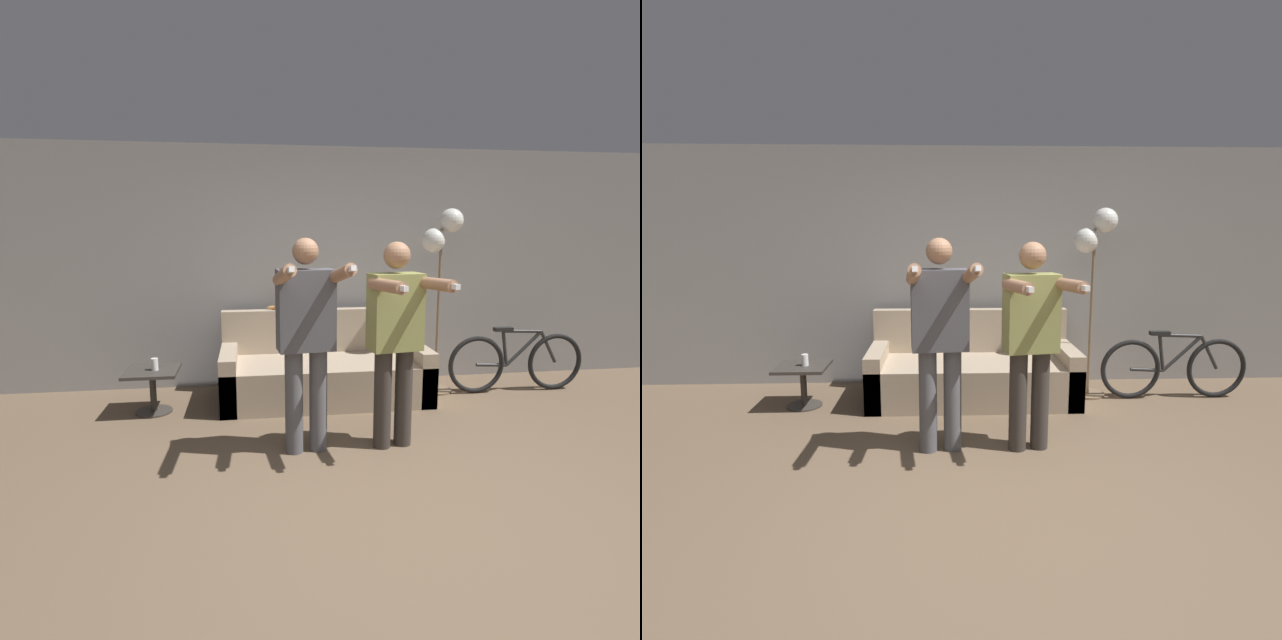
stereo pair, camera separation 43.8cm
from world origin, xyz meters
The scene contains 10 objects.
ground_plane centered at (0.00, 0.00, 0.00)m, with size 16.00×16.00×0.00m, color brown.
wall_back centered at (0.00, 2.86, 1.30)m, with size 10.00×0.05×2.60m.
couch centered at (-0.17, 2.27, 0.27)m, with size 2.08×0.93×0.88m.
person_left centered at (-0.49, 1.01, 0.96)m, with size 0.54×0.70×1.66m.
person_right centered at (0.21, 1.01, 0.94)m, with size 0.54×0.72×1.63m.
cat centered at (-0.42, 2.62, 0.97)m, with size 0.50×0.12×0.19m.
floor_lamp centered at (1.07, 2.31, 1.55)m, with size 0.43×0.35×1.94m.
side_table centered at (-1.84, 2.07, 0.30)m, with size 0.49×0.49×0.42m.
cup centered at (-1.81, 2.06, 0.48)m, with size 0.07×0.07×0.11m.
bicycle centered at (1.90, 2.18, 0.33)m, with size 1.52×0.07×0.71m.
Camera 1 is at (-0.90, -2.65, 1.72)m, focal length 28.00 mm.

